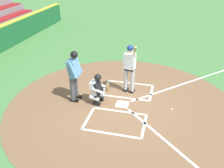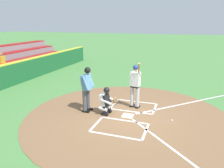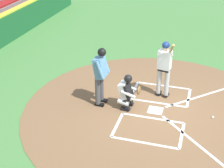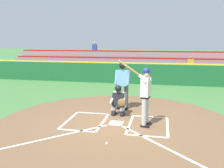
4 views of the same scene
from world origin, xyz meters
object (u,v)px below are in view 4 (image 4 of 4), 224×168
(batter, at_px, (145,93))
(baseball, at_px, (107,144))
(catcher, at_px, (119,100))
(plate_umpire, at_px, (123,82))

(batter, relative_size, baseball, 28.76)
(batter, height_order, baseball, batter)
(batter, height_order, catcher, batter)
(baseball, bearing_deg, catcher, -86.82)
(batter, bearing_deg, catcher, -42.35)
(plate_umpire, xyz_separation_m, baseball, (-0.14, 3.38, -1.04))
(batter, bearing_deg, baseball, 61.77)
(batter, height_order, plate_umpire, batter)
(catcher, bearing_deg, batter, 137.65)
(catcher, xyz_separation_m, baseball, (-0.14, 2.54, -0.55))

